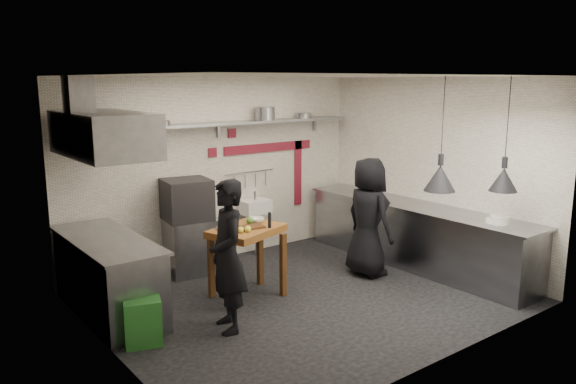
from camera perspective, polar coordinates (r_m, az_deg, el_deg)
floor at (r=7.35m, az=1.68°, el=-10.68°), size 5.00×5.00×0.00m
ceiling at (r=6.82m, az=1.82°, el=11.71°), size 5.00×5.00×0.00m
wall_back at (r=8.65m, az=-7.11°, el=2.23°), size 5.00×0.04×2.80m
wall_front at (r=5.53m, az=15.71°, el=-3.26°), size 5.00×0.04×2.80m
wall_left at (r=5.74m, az=-17.97°, el=-2.88°), size 0.04×4.20×2.80m
wall_right at (r=8.73m, az=14.55°, el=2.04°), size 0.04×4.20×2.80m
red_band_horiz at (r=9.11m, az=-1.93°, el=4.54°), size 1.70×0.02×0.14m
red_band_vert at (r=9.54m, az=1.02°, el=1.94°), size 0.14×0.02×1.10m
red_tile_a at (r=8.69m, az=-5.71°, el=5.96°), size 0.14×0.02×0.14m
red_tile_b at (r=8.54m, az=-7.67°, el=4.00°), size 0.14×0.02×0.14m
back_shelf at (r=8.41m, az=-6.60°, el=6.93°), size 4.60×0.34×0.04m
shelf_bracket_left at (r=7.76m, az=-19.31°, el=5.27°), size 0.04×0.06×0.24m
shelf_bracket_mid at (r=8.55m, az=-7.11°, el=6.31°), size 0.04×0.06×0.24m
shelf_bracket_right at (r=9.65m, az=2.71°, el=6.95°), size 0.04×0.06×0.24m
pan_far_left at (r=7.69m, az=-17.24°, el=6.58°), size 0.27×0.27×0.09m
pan_mid_left at (r=7.95m, az=-12.73°, el=6.87°), size 0.31×0.31×0.07m
stock_pot at (r=8.82m, az=-2.33°, el=7.97°), size 0.34×0.34×0.20m
pan_right at (r=9.30m, az=1.62°, el=7.78°), size 0.30×0.30×0.08m
oven_stand at (r=8.29m, az=-9.78°, el=-5.35°), size 0.79×0.74×0.80m
combi_oven at (r=8.07m, az=-10.24°, el=-0.76°), size 0.71×0.67×0.58m
oven_door at (r=7.85m, az=-9.39°, el=-1.07°), size 0.56×0.11×0.46m
oven_glass at (r=7.86m, az=-9.27°, el=-1.04°), size 0.39×0.07×0.34m
hand_sink at (r=8.91m, az=-3.38°, el=-1.50°), size 0.46×0.34×0.22m
sink_tap at (r=8.87m, az=-3.39°, el=-0.37°), size 0.03×0.03×0.14m
sink_drain at (r=8.98m, az=-3.20°, el=-4.29°), size 0.06×0.06×0.66m
utensil_rail at (r=8.92m, az=-3.93°, el=2.04°), size 0.90×0.02×0.02m
counter_right at (r=8.66m, az=12.81°, el=-4.39°), size 0.70×3.80×0.90m
counter_right_top at (r=8.55m, az=12.95°, el=-1.39°), size 0.76×3.90×0.03m
plate_stack at (r=7.73m, az=20.73°, el=-2.64°), size 0.31×0.31×0.11m
small_bowl_right at (r=7.77m, az=20.05°, el=-2.76°), size 0.23×0.23×0.05m
counter_left at (r=7.07m, az=-17.75°, el=-8.26°), size 0.70×1.90×0.90m
counter_left_top at (r=6.93m, az=-17.98°, el=-4.63°), size 0.76×2.00×0.03m
extractor_hood at (r=6.72m, az=-18.21°, el=5.62°), size 0.78×1.60×0.50m
hood_duct at (r=6.62m, az=-20.49°, el=8.87°), size 0.28×0.28×0.50m
green_bin at (r=6.29m, az=-14.56°, el=-12.50°), size 0.48×0.48×0.50m
prep_table at (r=7.26m, az=-4.16°, el=-7.12°), size 1.07×0.90×0.92m
cutting_board at (r=7.10m, az=-3.77°, el=-3.56°), size 0.33×0.25×0.02m
pepper_mill at (r=7.07m, az=-1.89°, el=-2.87°), size 0.04×0.04×0.20m
lemon_a at (r=6.87m, az=-4.83°, el=-3.84°), size 0.09×0.09×0.07m
lemon_b at (r=6.91m, az=-4.10°, el=-3.77°), size 0.10×0.10×0.08m
veg_ball at (r=7.25m, az=-3.88°, el=-2.93°), size 0.13×0.13×0.10m
steel_tray at (r=7.07m, az=-6.55°, el=-3.66°), size 0.22×0.19×0.03m
bowl at (r=7.35m, az=-3.23°, el=-2.87°), size 0.21×0.21×0.06m
heat_lamp_near at (r=7.16m, az=15.40°, el=5.64°), size 0.46×0.46×1.41m
heat_lamp_far at (r=7.41m, az=21.35°, el=5.44°), size 0.43×0.43×1.41m
chef_left at (r=6.23m, az=-6.18°, el=-6.50°), size 0.56×0.71×1.71m
chef_right at (r=8.03m, az=8.15°, el=-2.54°), size 0.61×0.87×1.69m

